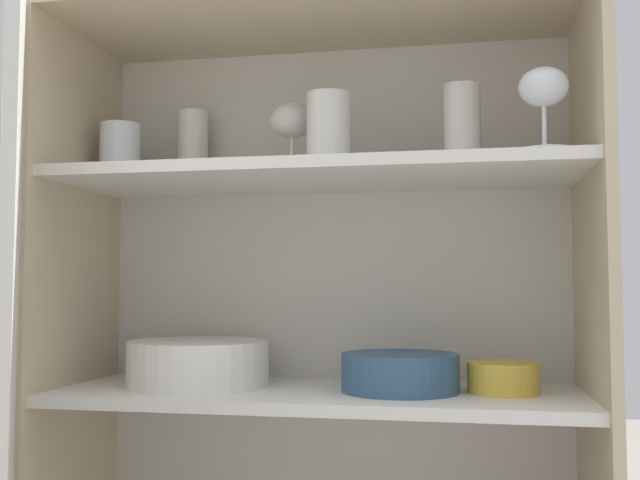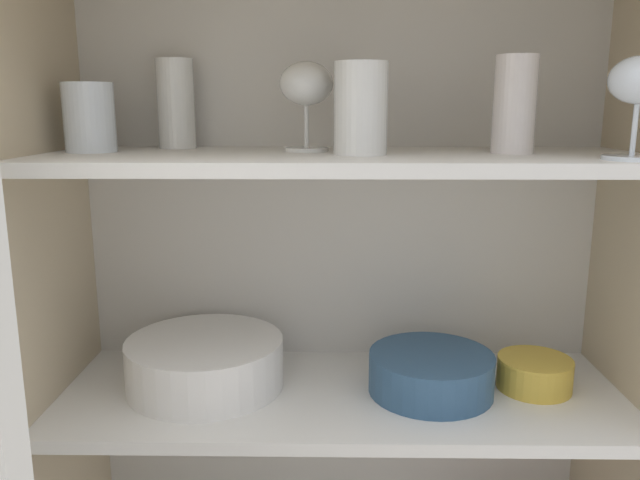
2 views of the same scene
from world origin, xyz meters
The scene contains 14 objects.
cupboard_back_panel centered at (0.00, 0.34, 0.66)m, with size 0.94×0.02×1.31m, color silver.
cupboard_side_left centered at (-0.46, 0.16, 0.66)m, with size 0.02×0.36×1.31m, color #CCB793.
cupboard_side_right centered at (0.46, 0.16, 0.66)m, with size 0.02×0.36×1.31m, color #CCB793.
shelf_board_middle centered at (0.00, 0.16, 0.65)m, with size 0.90×0.33×0.02m, color white.
shelf_board_upper centered at (0.00, 0.16, 1.04)m, with size 0.90×0.33×0.02m, color white.
tumbler_glass_0 centered at (-0.28, 0.28, 1.12)m, with size 0.06×0.06×0.15m.
tumbler_glass_1 centered at (0.02, 0.14, 1.11)m, with size 0.08×0.08×0.13m.
tumbler_glass_2 centered at (-0.39, 0.19, 1.10)m, with size 0.08×0.08×0.10m.
tumbler_glass_3 centered at (0.25, 0.17, 1.12)m, with size 0.06×0.06×0.14m.
wine_glass_0 centered at (-0.06, 0.21, 1.14)m, with size 0.08×0.08×0.14m.
wine_glass_1 centered at (0.38, 0.05, 1.14)m, with size 0.08×0.08×0.13m.
plate_stack_white centered at (-0.22, 0.18, 0.70)m, with size 0.26×0.26×0.08m.
mixing_bowl_large centered at (0.14, 0.16, 0.70)m, with size 0.20×0.20×0.07m.
serving_bowl_small centered at (0.32, 0.18, 0.69)m, with size 0.12×0.12×0.05m.
Camera 2 is at (-0.02, -0.78, 1.12)m, focal length 35.00 mm.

